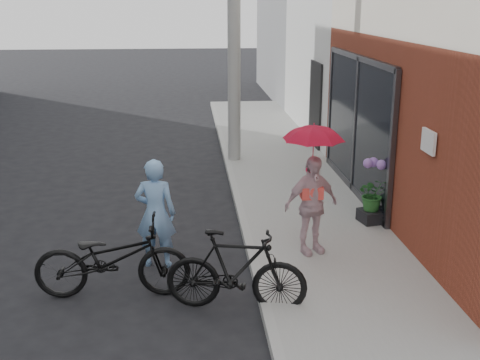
{
  "coord_description": "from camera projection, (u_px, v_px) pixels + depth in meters",
  "views": [
    {
      "loc": [
        0.08,
        -7.11,
        3.57
      ],
      "look_at": [
        0.8,
        1.08,
        1.1
      ],
      "focal_mm": 45.0,
      "sensor_mm": 36.0,
      "label": 1
    }
  ],
  "objects": [
    {
      "name": "ground",
      "position": [
        186.0,
        286.0,
        7.8
      ],
      "size": [
        80.0,
        80.0,
        0.0
      ],
      "primitive_type": "plane",
      "color": "black",
      "rests_on": "ground"
    },
    {
      "name": "sidewalk",
      "position": [
        314.0,
        223.0,
        9.86
      ],
      "size": [
        2.2,
        24.0,
        0.12
      ],
      "primitive_type": "cube",
      "color": "gray",
      "rests_on": "ground"
    },
    {
      "name": "curb",
      "position": [
        244.0,
        225.0,
        9.77
      ],
      "size": [
        0.12,
        24.0,
        0.12
      ],
      "primitive_type": "cube",
      "color": "#9E9E99",
      "rests_on": "ground"
    },
    {
      "name": "plaster_building",
      "position": [
        454.0,
        2.0,
        15.98
      ],
      "size": [
        8.0,
        6.0,
        7.0
      ],
      "primitive_type": "cube",
      "color": "silver",
      "rests_on": "ground"
    },
    {
      "name": "east_building_far",
      "position": [
        374.0,
        2.0,
        22.66
      ],
      "size": [
        8.0,
        8.0,
        7.0
      ],
      "primitive_type": "cube",
      "color": "gray",
      "rests_on": "ground"
    },
    {
      "name": "utility_pole",
      "position": [
        234.0,
        3.0,
        12.61
      ],
      "size": [
        0.28,
        0.28,
        7.0
      ],
      "primitive_type": "cylinder",
      "color": "#9E9E99",
      "rests_on": "ground"
    },
    {
      "name": "officer",
      "position": [
        156.0,
        213.0,
        8.21
      ],
      "size": [
        0.6,
        0.44,
        1.54
      ],
      "primitive_type": "imported",
      "rotation": [
        0.0,
        0.0,
        3.01
      ],
      "color": "#77A3D3",
      "rests_on": "ground"
    },
    {
      "name": "bike_left",
      "position": [
        112.0,
        259.0,
        7.42
      ],
      "size": [
        1.93,
        0.71,
        1.01
      ],
      "primitive_type": "imported",
      "rotation": [
        0.0,
        0.0,
        1.55
      ],
      "color": "black",
      "rests_on": "ground"
    },
    {
      "name": "bike_right",
      "position": [
        236.0,
        271.0,
        7.07
      ],
      "size": [
        1.75,
        0.82,
        1.01
      ],
      "primitive_type": "imported",
      "rotation": [
        0.0,
        0.0,
        1.36
      ],
      "color": "black",
      "rests_on": "ground"
    },
    {
      "name": "kimono_woman",
      "position": [
        311.0,
        205.0,
        8.38
      ],
      "size": [
        0.89,
        0.6,
        1.41
      ],
      "primitive_type": "imported",
      "rotation": [
        0.0,
        0.0,
        0.35
      ],
      "color": "beige",
      "rests_on": "sidewalk"
    },
    {
      "name": "parasol",
      "position": [
        314.0,
        131.0,
        8.07
      ],
      "size": [
        0.8,
        0.8,
        0.71
      ],
      "primitive_type": "imported",
      "color": "#E21A42",
      "rests_on": "kimono_woman"
    },
    {
      "name": "planter",
      "position": [
        372.0,
        216.0,
        9.71
      ],
      "size": [
        0.45,
        0.45,
        0.2
      ],
      "primitive_type": "cube",
      "rotation": [
        0.0,
        0.0,
        0.22
      ],
      "color": "black",
      "rests_on": "sidewalk"
    },
    {
      "name": "potted_plant",
      "position": [
        373.0,
        194.0,
        9.6
      ],
      "size": [
        0.5,
        0.43,
        0.55
      ],
      "primitive_type": "imported",
      "color": "#266026",
      "rests_on": "planter"
    }
  ]
}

